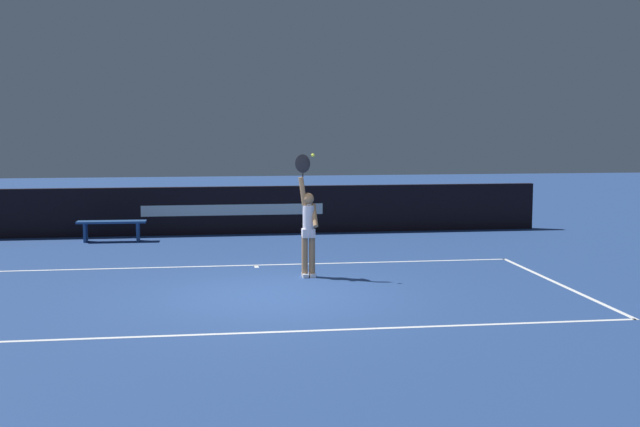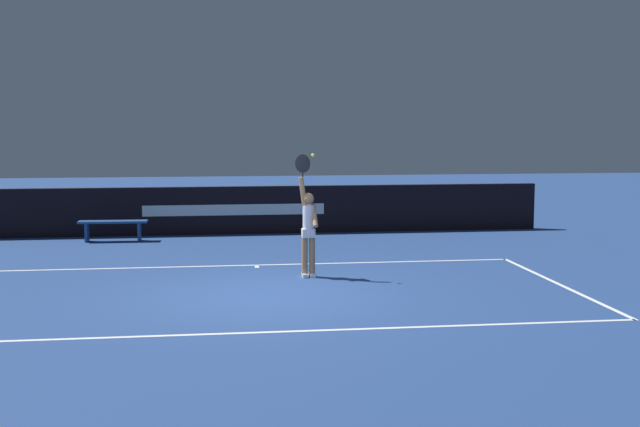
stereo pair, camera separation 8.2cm
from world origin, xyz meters
The scene contains 6 objects.
ground_plane centered at (0.00, 0.00, 0.00)m, with size 60.00×60.00×0.00m, color navy.
court_lines centered at (0.00, 0.29, 0.00)m, with size 10.53×5.39×0.00m.
back_wall centered at (0.00, 7.62, 0.61)m, with size 15.45×0.19×1.22m.
tennis_player centered at (0.89, 1.54, 0.94)m, with size 0.42×0.37×2.29m.
tennis_ball centered at (0.96, 1.40, 2.27)m, with size 0.06×0.06×0.06m.
courtside_bench_near centered at (-3.23, 6.68, 0.38)m, with size 1.64×0.40×0.50m.
Camera 2 is at (-0.89, -13.35, 2.87)m, focal length 45.97 mm.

